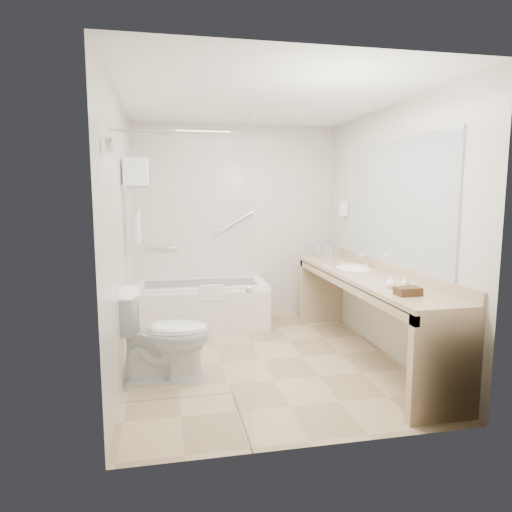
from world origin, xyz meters
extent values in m
plane|color=tan|center=(0.00, 0.00, 0.00)|extent=(3.20, 3.20, 0.00)
cube|color=white|center=(0.00, 0.00, 2.50)|extent=(2.60, 3.20, 0.10)
cube|color=beige|center=(0.00, 1.60, 1.25)|extent=(2.60, 0.10, 2.50)
cube|color=beige|center=(0.00, -1.60, 1.25)|extent=(2.60, 0.10, 2.50)
cube|color=beige|center=(-1.30, 0.00, 1.25)|extent=(0.10, 3.20, 2.50)
cube|color=beige|center=(1.30, 0.00, 1.25)|extent=(0.10, 3.20, 2.50)
cube|color=white|center=(-0.50, 1.25, 0.28)|extent=(1.60, 0.70, 0.55)
cube|color=#F1E2D1|center=(-0.50, 0.89, 0.25)|extent=(1.60, 0.02, 0.50)
cube|color=silver|center=(-0.40, 0.90, 0.50)|extent=(0.28, 0.06, 0.18)
cylinder|color=silver|center=(-0.95, 1.56, 0.95)|extent=(0.40, 0.03, 0.03)
cylinder|color=silver|center=(-0.05, 1.56, 1.25)|extent=(0.53, 0.03, 0.33)
cube|color=silver|center=(-0.85, -0.70, 1.05)|extent=(0.90, 0.01, 2.10)
cube|color=silver|center=(-0.40, -1.15, 1.05)|extent=(0.02, 0.90, 2.10)
cylinder|color=silver|center=(-0.85, -0.70, 2.10)|extent=(0.90, 0.02, 0.02)
sphere|color=silver|center=(-0.37, -1.30, 1.00)|extent=(0.05, 0.05, 0.05)
cylinder|color=silver|center=(-1.25, -1.15, 1.95)|extent=(0.04, 0.10, 0.10)
cube|color=silver|center=(-1.17, 0.35, 1.70)|extent=(0.24, 0.55, 0.02)
cylinder|color=silver|center=(-1.17, 0.35, 1.48)|extent=(0.02, 0.55, 0.02)
cube|color=silver|center=(-1.17, 0.35, 1.32)|extent=(0.03, 0.42, 0.32)
cube|color=silver|center=(-1.17, 0.35, 1.76)|extent=(0.22, 0.40, 0.08)
cube|color=silver|center=(-1.17, 0.35, 1.84)|extent=(0.22, 0.40, 0.08)
cube|color=silver|center=(-1.17, 0.35, 1.93)|extent=(0.22, 0.40, 0.08)
cube|color=tan|center=(1.02, -0.15, 0.82)|extent=(0.55, 2.70, 0.05)
cube|color=tan|center=(1.29, -0.15, 0.90)|extent=(0.03, 2.70, 0.10)
cube|color=tan|center=(0.77, -0.15, 0.77)|extent=(0.04, 2.70, 0.08)
cube|color=tan|center=(1.02, -1.46, 0.40)|extent=(0.55, 0.08, 0.80)
cube|color=tan|center=(1.02, 1.16, 0.40)|extent=(0.55, 0.08, 0.80)
ellipsoid|color=white|center=(1.05, 0.25, 0.82)|extent=(0.40, 0.52, 0.14)
cylinder|color=silver|center=(1.20, 0.25, 0.93)|extent=(0.03, 0.03, 0.14)
cube|color=#A8ACB4|center=(1.29, -0.15, 1.55)|extent=(0.02, 2.00, 1.20)
cube|color=white|center=(1.25, 1.05, 1.45)|extent=(0.08, 0.10, 0.18)
imported|color=white|center=(-0.95, -0.28, 0.40)|extent=(0.86, 0.53, 0.81)
cube|color=#4B301B|center=(0.94, -1.06, 0.88)|extent=(0.19, 0.13, 0.06)
imported|color=white|center=(0.96, -0.97, 0.88)|extent=(0.10, 0.15, 0.06)
imported|color=white|center=(0.95, -0.77, 0.89)|extent=(0.11, 0.13, 0.08)
cylinder|color=silver|center=(1.09, 1.05, 0.94)|extent=(0.06, 0.06, 0.17)
cylinder|color=blue|center=(1.09, 1.05, 1.04)|extent=(0.03, 0.03, 0.03)
cylinder|color=silver|center=(1.04, 1.05, 0.94)|extent=(0.06, 0.06, 0.18)
cylinder|color=blue|center=(1.04, 1.05, 1.04)|extent=(0.03, 0.03, 0.03)
cylinder|color=silver|center=(0.94, 1.10, 0.94)|extent=(0.06, 0.06, 0.18)
cylinder|color=blue|center=(0.94, 1.10, 1.04)|extent=(0.03, 0.03, 0.03)
cylinder|color=silver|center=(1.00, 0.82, 0.90)|extent=(0.10, 0.10, 0.10)
cylinder|color=silver|center=(0.93, 0.32, 0.89)|extent=(0.07, 0.07, 0.08)
camera|label=1|loc=(-0.91, -4.25, 1.65)|focal=32.00mm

